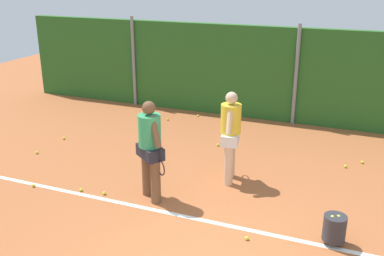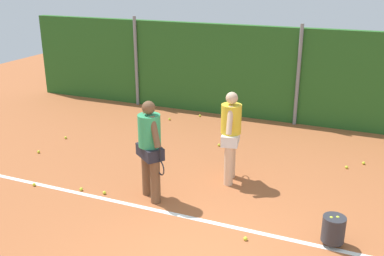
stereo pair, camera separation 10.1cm
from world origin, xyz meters
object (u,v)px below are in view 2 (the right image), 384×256
object	(u,v)px
tennis_ball_7	(66,138)
tennis_ball_9	(104,193)
tennis_ball_2	(245,239)
tennis_ball_11	(347,167)
player_foreground_near	(150,145)
tennis_ball_3	(81,189)
tennis_ball_12	(364,163)
tennis_ball_0	(34,184)
player_midcourt	(231,132)
ball_hopper	(333,229)
tennis_ball_5	(219,145)
tennis_ball_6	(39,152)
tennis_ball_10	(170,119)
tennis_ball_4	(200,116)

from	to	relation	value
tennis_ball_7	tennis_ball_9	size ratio (longest dim) A/B	1.00
tennis_ball_2	tennis_ball_11	world-z (taller)	same
player_foreground_near	tennis_ball_3	bearing A→B (deg)	-131.76
tennis_ball_12	tennis_ball_0	bearing A→B (deg)	-148.85
player_midcourt	ball_hopper	size ratio (longest dim) A/B	3.67
ball_hopper	tennis_ball_5	size ratio (longest dim) A/B	7.78
tennis_ball_5	tennis_ball_12	distance (m)	3.35
ball_hopper	tennis_ball_12	bearing A→B (deg)	84.86
tennis_ball_5	tennis_ball_6	world-z (taller)	same
tennis_ball_0	tennis_ball_6	size ratio (longest dim) A/B	1.00
player_foreground_near	tennis_ball_12	xyz separation A→B (m)	(3.65, 3.19, -1.04)
player_midcourt	tennis_ball_12	size ratio (longest dim) A/B	28.52
ball_hopper	tennis_ball_6	world-z (taller)	ball_hopper
tennis_ball_10	player_foreground_near	bearing A→B (deg)	-68.87
tennis_ball_10	tennis_ball_11	xyz separation A→B (m)	(4.98, -1.48, 0.00)
tennis_ball_11	tennis_ball_10	bearing A→B (deg)	163.45
tennis_ball_11	player_foreground_near	bearing A→B (deg)	-139.71
tennis_ball_4	tennis_ball_6	bearing A→B (deg)	-121.97
player_midcourt	tennis_ball_9	xyz separation A→B (m)	(-2.05, -1.51, -1.02)
tennis_ball_4	tennis_ball_7	size ratio (longest dim) A/B	1.00
tennis_ball_0	tennis_ball_11	bearing A→B (deg)	29.86
tennis_ball_12	player_midcourt	bearing A→B (deg)	-142.95
ball_hopper	tennis_ball_3	xyz separation A→B (m)	(-4.76, -0.01, -0.26)
tennis_ball_6	tennis_ball_7	bearing A→B (deg)	90.08
tennis_ball_6	tennis_ball_9	xyz separation A→B (m)	(2.57, -1.14, 0.00)
tennis_ball_2	tennis_ball_6	world-z (taller)	same
tennis_ball_9	tennis_ball_10	world-z (taller)	same
tennis_ball_2	tennis_ball_12	world-z (taller)	same
tennis_ball_5	tennis_ball_12	size ratio (longest dim) A/B	1.00
tennis_ball_4	tennis_ball_11	size ratio (longest dim) A/B	1.00
tennis_ball_2	tennis_ball_7	size ratio (longest dim) A/B	1.00
tennis_ball_7	tennis_ball_9	world-z (taller)	same
ball_hopper	tennis_ball_7	xyz separation A→B (m)	(-6.83, 2.20, -0.26)
tennis_ball_6	tennis_ball_4	bearing A→B (deg)	58.03
tennis_ball_4	tennis_ball_0	bearing A→B (deg)	-104.87
player_foreground_near	ball_hopper	distance (m)	3.44
ball_hopper	tennis_ball_0	world-z (taller)	ball_hopper
tennis_ball_2	tennis_ball_4	distance (m)	6.37
tennis_ball_6	player_midcourt	bearing A→B (deg)	4.64
tennis_ball_4	tennis_ball_6	world-z (taller)	same
tennis_ball_6	tennis_ball_11	distance (m)	7.07
tennis_ball_9	tennis_ball_0	bearing A→B (deg)	-170.49
tennis_ball_4	tennis_ball_7	xyz separation A→B (m)	(-2.51, -3.01, 0.00)
tennis_ball_5	tennis_ball_12	bearing A→B (deg)	3.87
player_midcourt	tennis_ball_3	xyz separation A→B (m)	(-2.55, -1.56, -1.02)
tennis_ball_10	tennis_ball_11	world-z (taller)	same
player_midcourt	tennis_ball_4	distance (m)	4.34
player_foreground_near	tennis_ball_5	size ratio (longest dim) A/B	29.11
player_midcourt	tennis_ball_12	bearing A→B (deg)	-63.73
ball_hopper	tennis_ball_10	world-z (taller)	ball_hopper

